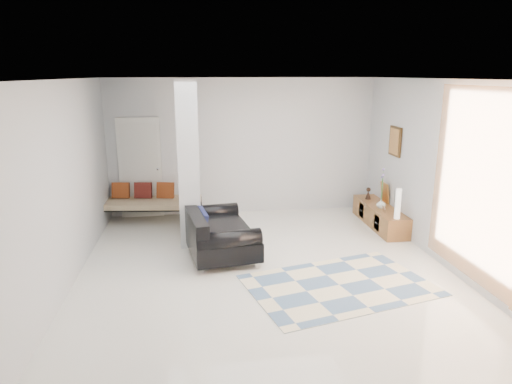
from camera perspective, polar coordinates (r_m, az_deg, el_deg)
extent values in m
plane|color=white|center=(7.02, 1.07, -9.57)|extent=(6.00, 6.00, 0.00)
plane|color=white|center=(6.41, 1.19, 13.94)|extent=(6.00, 6.00, 0.00)
plane|color=silver|center=(9.50, -1.65, 5.65)|extent=(6.00, 0.00, 6.00)
plane|color=silver|center=(3.77, 8.18, -8.52)|extent=(6.00, 0.00, 6.00)
plane|color=silver|center=(6.73, -22.67, 0.81)|extent=(0.00, 6.00, 6.00)
plane|color=silver|center=(7.50, 22.40, 2.15)|extent=(0.00, 6.00, 6.00)
cube|color=#B6BABD|center=(8.07, -8.39, 3.91)|extent=(0.35, 1.20, 2.80)
cube|color=silver|center=(9.54, -14.27, 2.93)|extent=(0.85, 0.06, 2.04)
plane|color=orange|center=(6.50, 26.80, 0.35)|extent=(0.00, 2.55, 2.55)
cube|color=#3F2911|center=(8.93, 17.01, 6.08)|extent=(0.04, 0.45, 0.55)
cube|color=brown|center=(9.16, 15.21, -2.91)|extent=(0.45, 1.79, 0.40)
cube|color=#3F2911|center=(8.73, 14.90, -3.75)|extent=(0.02, 0.24, 0.28)
cube|color=#3F2911|center=(9.43, 13.08, -2.27)|extent=(0.02, 0.24, 0.28)
cube|color=gold|center=(9.34, 15.80, -0.06)|extent=(0.09, 0.32, 0.40)
cube|color=silver|center=(8.70, 15.71, -2.08)|extent=(0.04, 0.10, 0.12)
cylinder|color=silver|center=(6.90, -6.66, -9.65)|extent=(0.05, 0.05, 0.10)
cylinder|color=silver|center=(8.23, -8.41, -5.63)|extent=(0.05, 0.05, 0.10)
cylinder|color=silver|center=(7.07, -0.06, -8.95)|extent=(0.05, 0.05, 0.10)
cylinder|color=silver|center=(8.37, -2.87, -5.14)|extent=(0.05, 0.05, 0.10)
cube|color=black|center=(7.56, -4.60, -5.77)|extent=(1.26, 1.83, 0.30)
cube|color=black|center=(7.38, -7.76, -3.65)|extent=(0.45, 1.70, 0.36)
cylinder|color=black|center=(6.81, -3.37, -6.00)|extent=(1.00, 0.42, 0.28)
cylinder|color=black|center=(8.16, -5.69, -2.55)|extent=(1.00, 0.42, 0.28)
cube|color=black|center=(7.39, -6.84, -3.42)|extent=(0.23, 0.63, 0.31)
cylinder|color=black|center=(9.25, -19.29, -3.06)|extent=(0.04, 0.04, 0.40)
cylinder|color=black|center=(8.84, -7.41, -3.15)|extent=(0.04, 0.04, 0.40)
cylinder|color=black|center=(9.98, -17.90, -1.68)|extent=(0.04, 0.04, 0.40)
cylinder|color=black|center=(9.59, -6.89, -1.71)|extent=(0.04, 0.04, 0.40)
cube|color=beige|center=(9.32, -13.04, -1.32)|extent=(2.02, 1.04, 0.12)
cube|color=brown|center=(9.55, -16.54, 0.20)|extent=(0.36, 0.20, 0.33)
cube|color=#5B1C16|center=(9.44, -13.92, 0.21)|extent=(0.36, 0.20, 0.33)
cube|color=brown|center=(9.35, -11.25, 0.22)|extent=(0.36, 0.20, 0.33)
cube|color=beige|center=(6.61, 10.36, -11.38)|extent=(2.81, 2.21, 0.01)
cylinder|color=white|center=(8.34, 17.32, -1.42)|extent=(0.10, 0.10, 0.53)
imported|color=silver|center=(8.94, 15.36, -1.43)|extent=(0.18, 0.18, 0.17)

